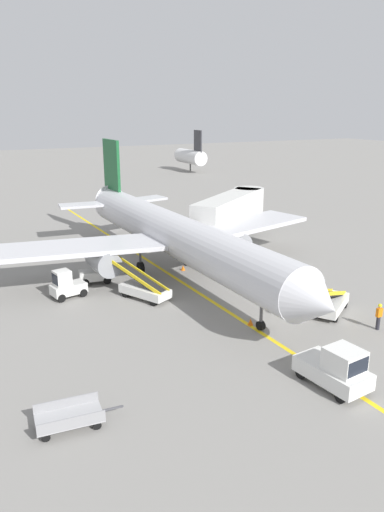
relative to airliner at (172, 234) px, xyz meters
The scene contains 14 objects.
ground_plane 12.32m from the airliner, 82.13° to the right, with size 300.00×300.00×0.00m, color gray.
taxi_line_yellow 7.54m from the airliner, 89.82° to the right, with size 0.30×80.00×0.01m, color yellow.
airliner is the anchor object (origin of this frame).
jet_bridge 12.07m from the airliner, 34.49° to the left, with size 11.77×9.62×4.85m.
pushback_tug 19.18m from the airliner, 89.88° to the right, with size 2.30×3.79×2.20m.
baggage_tug_near_wing 9.38m from the airliner, behind, with size 2.62×1.78×2.10m.
baggage_tug_by_cargo_door 6.63m from the airliner, behind, with size 2.58×1.68×2.10m.
belt_loader_forward_hold 6.26m from the airliner, 135.62° to the right, with size 3.35×5.04×2.59m.
belt_loader_aft_hold 13.72m from the airliner, 63.30° to the right, with size 4.85×3.83×2.59m.
baggage_cart_loaded 20.64m from the airliner, 126.85° to the right, with size 3.81×1.78×0.94m.
ground_crew_marshaller 16.94m from the airliner, 65.56° to the right, with size 0.36×0.24×1.70m.
safety_cone_nose_left 11.65m from the airliner, 88.58° to the right, with size 0.36×0.36×0.44m, color orange.
safety_cone_nose_right 3.45m from the airliner, 21.24° to the left, with size 0.36×0.36×0.44m, color orange.
distant_aircraft_mid_left 68.54m from the airliner, 62.20° to the left, with size 3.00×10.10×8.80m.
Camera 1 is at (-17.23, -22.88, 13.03)m, focal length 34.19 mm.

